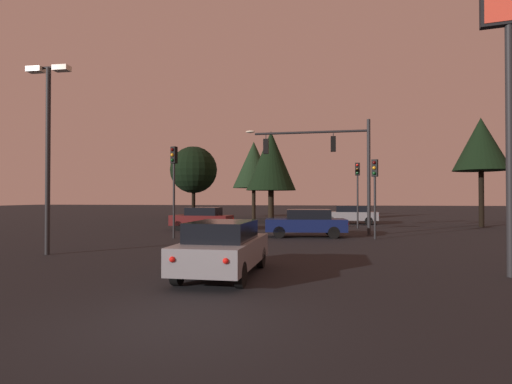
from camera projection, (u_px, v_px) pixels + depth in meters
name	position (u px, v px, depth m)	size (l,w,h in m)	color
ground_plane	(288.00, 226.00, 31.29)	(168.00, 168.00, 0.00)	black
traffic_signal_mast_arm	(330.00, 156.00, 23.76)	(7.35, 0.57, 6.69)	#232326
traffic_light_corner_left	(375.00, 183.00, 21.20)	(0.37, 0.39, 4.17)	#232326
traffic_light_corner_right	(174.00, 174.00, 21.64)	(0.37, 0.39, 4.90)	#232326
traffic_light_median	(358.00, 182.00, 28.63)	(0.35, 0.38, 4.64)	#232326
car_nearside_lane	(223.00, 247.00, 11.25)	(1.92, 4.48, 1.52)	gray
car_crossing_left	(202.00, 218.00, 27.02)	(4.16, 2.11, 1.52)	#4C0F0F
car_crossing_right	(306.00, 223.00, 22.36)	(4.57, 2.17, 1.52)	#0F1947
car_far_lane	(350.00, 214.00, 33.54)	(4.67, 2.14, 1.52)	gray
parking_lot_lamp_post	(48.00, 133.00, 15.48)	(1.70, 0.36, 7.20)	#232326
store_sign_illuminated	(509.00, 68.00, 11.15)	(1.42, 0.51, 7.92)	#232326
tree_behind_sign	(254.00, 165.00, 41.21)	(4.27, 4.27, 7.88)	black
tree_left_far	(194.00, 170.00, 41.72)	(4.82, 4.82, 7.45)	black
tree_center_horizon	(481.00, 145.00, 29.99)	(3.95, 3.95, 8.10)	black
tree_right_cluster	(271.00, 161.00, 36.07)	(4.43, 4.43, 8.10)	black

